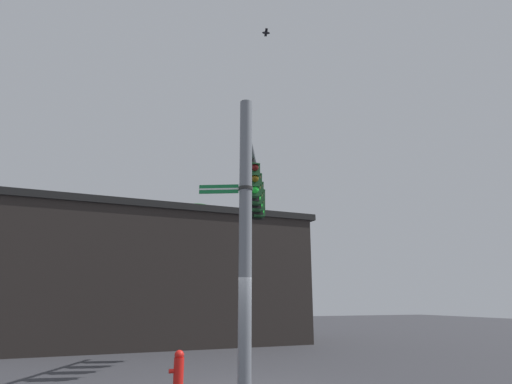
{
  "coord_description": "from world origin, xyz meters",
  "views": [
    {
      "loc": [
        3.19,
        9.36,
        1.99
      ],
      "look_at": [
        -1.5,
        -3.33,
        5.52
      ],
      "focal_mm": 29.11,
      "sensor_mm": 36.0,
      "label": 1
    }
  ],
  "objects_px": {
    "traffic_light_arm_end": "(259,203)",
    "bird_flying": "(266,33)",
    "fire_hydrant": "(179,368)",
    "street_name_sign": "(235,189)",
    "traffic_light_nearest_pole": "(253,180)",
    "traffic_light_mid_inner": "(256,189)",
    "traffic_light_mid_outer": "(258,196)"
  },
  "relations": [
    {
      "from": "traffic_light_nearest_pole",
      "to": "traffic_light_mid_outer",
      "type": "xyz_separation_m",
      "value": [
        -0.86,
        -1.9,
        0.0
      ]
    },
    {
      "from": "traffic_light_nearest_pole",
      "to": "traffic_light_mid_inner",
      "type": "bearing_deg",
      "value": -114.32
    },
    {
      "from": "traffic_light_mid_outer",
      "to": "street_name_sign",
      "type": "relative_size",
      "value": 1.06
    },
    {
      "from": "traffic_light_nearest_pole",
      "to": "street_name_sign",
      "type": "bearing_deg",
      "value": 58.72
    },
    {
      "from": "traffic_light_nearest_pole",
      "to": "bird_flying",
      "type": "distance_m",
      "value": 4.67
    },
    {
      "from": "traffic_light_nearest_pole",
      "to": "traffic_light_arm_end",
      "type": "height_order",
      "value": "same"
    },
    {
      "from": "street_name_sign",
      "to": "fire_hydrant",
      "type": "bearing_deg",
      "value": -48.72
    },
    {
      "from": "street_name_sign",
      "to": "fire_hydrant",
      "type": "relative_size",
      "value": 1.5
    },
    {
      "from": "bird_flying",
      "to": "fire_hydrant",
      "type": "height_order",
      "value": "bird_flying"
    },
    {
      "from": "traffic_light_arm_end",
      "to": "fire_hydrant",
      "type": "height_order",
      "value": "traffic_light_arm_end"
    },
    {
      "from": "traffic_light_mid_outer",
      "to": "bird_flying",
      "type": "bearing_deg",
      "value": 74.76
    },
    {
      "from": "traffic_light_nearest_pole",
      "to": "fire_hydrant",
      "type": "xyz_separation_m",
      "value": [
        2.19,
        0.85,
        -5.13
      ]
    },
    {
      "from": "traffic_light_nearest_pole",
      "to": "traffic_light_arm_end",
      "type": "xyz_separation_m",
      "value": [
        -1.28,
        -2.84,
        0.0
      ]
    },
    {
      "from": "traffic_light_arm_end",
      "to": "traffic_light_nearest_pole",
      "type": "bearing_deg",
      "value": 65.68
    },
    {
      "from": "street_name_sign",
      "to": "fire_hydrant",
      "type": "height_order",
      "value": "street_name_sign"
    },
    {
      "from": "bird_flying",
      "to": "fire_hydrant",
      "type": "distance_m",
      "value": 9.98
    },
    {
      "from": "traffic_light_mid_inner",
      "to": "fire_hydrant",
      "type": "relative_size",
      "value": 1.59
    },
    {
      "from": "traffic_light_arm_end",
      "to": "bird_flying",
      "type": "xyz_separation_m",
      "value": [
        1.19,
        3.76,
        4.58
      ]
    },
    {
      "from": "traffic_light_nearest_pole",
      "to": "traffic_light_arm_end",
      "type": "distance_m",
      "value": 3.12
    },
    {
      "from": "traffic_light_mid_outer",
      "to": "street_name_sign",
      "type": "xyz_separation_m",
      "value": [
        2.06,
        3.87,
        -0.9
      ]
    },
    {
      "from": "traffic_light_mid_inner",
      "to": "traffic_light_mid_outer",
      "type": "bearing_deg",
      "value": -114.32
    },
    {
      "from": "traffic_light_mid_inner",
      "to": "traffic_light_mid_outer",
      "type": "height_order",
      "value": "same"
    },
    {
      "from": "traffic_light_mid_inner",
      "to": "traffic_light_arm_end",
      "type": "relative_size",
      "value": 1.0
    },
    {
      "from": "traffic_light_mid_inner",
      "to": "bird_flying",
      "type": "bearing_deg",
      "value": 79.73
    },
    {
      "from": "traffic_light_mid_inner",
      "to": "traffic_light_arm_end",
      "type": "height_order",
      "value": "same"
    },
    {
      "from": "street_name_sign",
      "to": "bird_flying",
      "type": "relative_size",
      "value": 3.81
    },
    {
      "from": "traffic_light_nearest_pole",
      "to": "bird_flying",
      "type": "height_order",
      "value": "bird_flying"
    },
    {
      "from": "traffic_light_arm_end",
      "to": "street_name_sign",
      "type": "distance_m",
      "value": 5.49
    },
    {
      "from": "traffic_light_nearest_pole",
      "to": "traffic_light_arm_end",
      "type": "bearing_deg",
      "value": -114.32
    },
    {
      "from": "fire_hydrant",
      "to": "street_name_sign",
      "type": "bearing_deg",
      "value": 131.28
    },
    {
      "from": "traffic_light_mid_inner",
      "to": "street_name_sign",
      "type": "height_order",
      "value": "traffic_light_mid_inner"
    },
    {
      "from": "bird_flying",
      "to": "traffic_light_mid_inner",
      "type": "bearing_deg",
      "value": -100.27
    }
  ]
}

